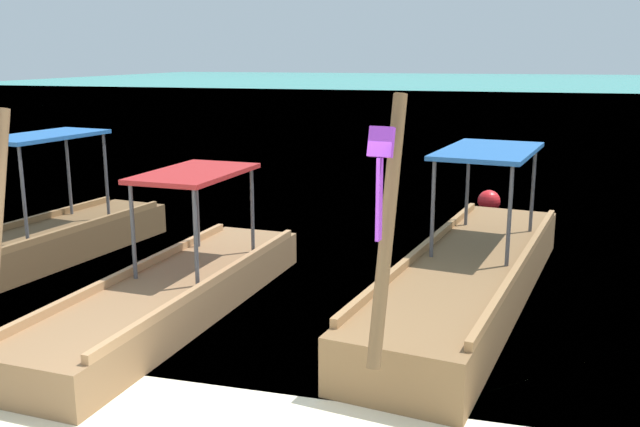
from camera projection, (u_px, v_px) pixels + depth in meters
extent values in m
plane|color=#2DB29E|center=(490.00, 91.00, 63.09)|extent=(120.00, 120.00, 0.00)
cube|color=brown|center=(17.00, 255.00, 10.39)|extent=(2.01, 5.84, 0.51)
cube|color=brown|center=(42.00, 239.00, 10.11)|extent=(0.88, 5.23, 0.10)
cylinder|color=#4C4C51|center=(23.00, 195.00, 9.89)|extent=(0.06, 0.06, 1.41)
cylinder|color=#4C4C51|center=(69.00, 173.00, 11.74)|extent=(0.06, 0.06, 1.41)
cylinder|color=#4C4C51|center=(106.00, 177.00, 11.42)|extent=(0.06, 0.06, 1.41)
cube|color=#235BA3|center=(44.00, 136.00, 10.65)|extent=(1.26, 2.05, 0.06)
cube|color=olive|center=(173.00, 297.00, 8.62)|extent=(1.61, 5.30, 0.47)
cube|color=#AF7F52|center=(132.00, 270.00, 8.75)|extent=(0.43, 4.80, 0.10)
cube|color=#AF7F52|center=(214.00, 280.00, 8.37)|extent=(0.43, 4.80, 0.10)
cylinder|color=#4C4C51|center=(133.00, 232.00, 8.46)|extent=(0.05, 0.05, 1.18)
cylinder|color=#4C4C51|center=(196.00, 238.00, 8.18)|extent=(0.05, 0.05, 1.18)
cylinder|color=#4C4C51|center=(197.00, 206.00, 9.90)|extent=(0.05, 0.05, 1.18)
cylinder|color=#4C4C51|center=(252.00, 211.00, 9.62)|extent=(0.05, 0.05, 1.18)
cube|color=#AD2323|center=(195.00, 173.00, 8.90)|extent=(1.17, 1.84, 0.06)
cube|color=brown|center=(470.00, 280.00, 9.06)|extent=(2.40, 6.52, 0.60)
cube|color=#9F7246|center=(422.00, 248.00, 9.25)|extent=(1.04, 5.81, 0.10)
cube|color=#9F7246|center=(522.00, 260.00, 8.72)|extent=(1.04, 5.81, 0.10)
cylinder|color=brown|center=(387.00, 231.00, 5.82)|extent=(0.23, 0.67, 2.27)
cube|color=purple|center=(381.00, 142.00, 5.48)|extent=(0.22, 0.15, 0.25)
cube|color=purple|center=(379.00, 199.00, 5.57)|extent=(0.04, 0.08, 0.68)
cylinder|color=#4C4C51|center=(433.00, 209.00, 8.91)|extent=(0.06, 0.06, 1.26)
cylinder|color=#4C4C51|center=(509.00, 216.00, 8.52)|extent=(0.06, 0.06, 1.26)
cylinder|color=#4C4C51|center=(467.00, 185.00, 10.61)|extent=(0.06, 0.06, 1.26)
cylinder|color=#4C4C51|center=(533.00, 190.00, 10.21)|extent=(0.06, 0.06, 1.26)
cube|color=#235BA3|center=(489.00, 151.00, 9.42)|extent=(1.50, 2.28, 0.06)
sphere|color=red|center=(489.00, 201.00, 14.28)|extent=(0.46, 0.46, 0.46)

